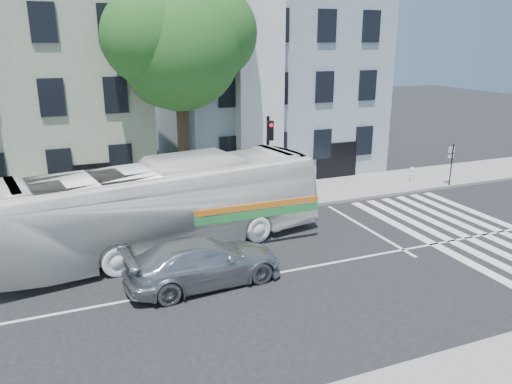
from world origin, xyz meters
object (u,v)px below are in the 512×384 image
bus (167,206)px  traffic_signal (269,150)px  sedan (204,262)px  fire_hydrant (412,174)px

bus → traffic_signal: 6.43m
sedan → fire_hydrant: (14.36, 7.21, -0.19)m
bus → sedan: (0.48, -3.37, -0.99)m
traffic_signal → fire_hydrant: size_ratio=5.28×
bus → sedan: bus is taller
sedan → fire_hydrant: sedan is taller
traffic_signal → fire_hydrant: traffic_signal is taller
bus → sedan: 3.54m
traffic_signal → bus: bearing=-140.3°
sedan → fire_hydrant: bearing=-67.8°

